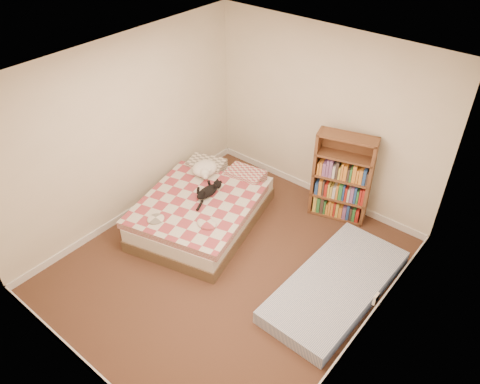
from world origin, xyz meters
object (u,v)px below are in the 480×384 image
Objects in this scene: bed at (204,208)px; floor_mattress at (336,286)px; bookshelf at (341,186)px; white_dog at (205,169)px; black_cat at (209,191)px.

bed is 2.06m from floor_mattress.
floor_mattress is (0.71, -1.27, -0.40)m from bookshelf.
white_dog is (-2.37, 0.33, 0.46)m from floor_mattress.
floor_mattress is 5.12× the size of white_dog.
bed is 1.70× the size of bookshelf.
bed is 1.10× the size of floor_mattress.
bed is at bearing -128.33° from black_cat.
bookshelf is at bearing 44.51° from black_cat.
black_cat is (-1.29, -1.26, 0.03)m from bookshelf.
black_cat is at bearing -42.23° from white_dog.
bed is 0.59m from white_dog.
floor_mattress is at bearing -0.15° from black_cat.
bed is at bearing -151.40° from bookshelf.
floor_mattress is at bearing -76.79° from bookshelf.
bookshelf reaches higher than black_cat.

